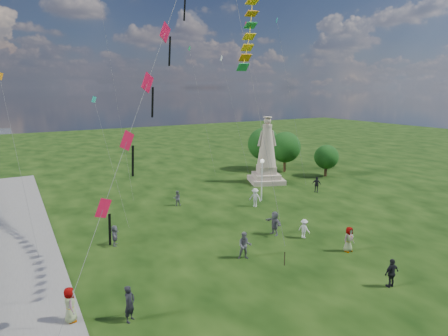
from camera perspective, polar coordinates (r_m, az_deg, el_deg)
statue at (r=43.92m, az=6.51°, el=1.52°), size 4.89×4.89×7.70m
lamppost at (r=36.65m, az=5.81°, el=-0.43°), size 0.39×0.39×4.17m
tree_row at (r=50.08m, az=8.73°, el=3.17°), size 8.14×10.86×5.69m
person_0 at (r=19.39m, az=-14.20°, el=-19.42°), size 0.79×0.76×1.82m
person_1 at (r=24.79m, az=3.18°, el=-11.72°), size 1.05×0.92×1.84m
person_2 at (r=28.68m, az=12.12°, el=-9.02°), size 0.72×1.03×1.44m
person_3 at (r=23.56m, az=24.18°, el=-14.38°), size 1.02×0.58×1.68m
person_4 at (r=27.17m, az=18.47°, el=-10.26°), size 0.87×0.55×1.75m
person_5 at (r=27.88m, az=-16.32°, el=-9.82°), size 1.00×1.50×1.49m
person_7 at (r=35.71m, az=-7.16°, el=-4.58°), size 0.79×0.60×1.45m
person_8 at (r=35.20m, az=4.76°, el=-4.50°), size 1.12×1.29×1.78m
person_9 at (r=41.17m, az=13.91°, el=-2.45°), size 1.00×1.06×1.66m
person_10 at (r=20.09m, az=-22.41°, el=-18.95°), size 0.53×0.85×1.73m
person_11 at (r=28.83m, az=7.69°, el=-8.32°), size 0.82×1.74×1.84m
red_kite_train at (r=19.72m, az=-10.41°, el=15.21°), size 10.94×9.35×19.44m
small_kites at (r=39.44m, az=-6.11°, el=14.48°), size 29.13×20.24×20.59m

